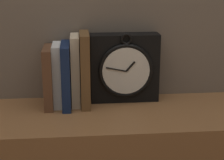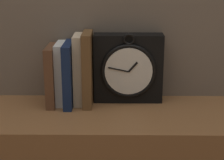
{
  "view_description": "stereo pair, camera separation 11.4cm",
  "coord_description": "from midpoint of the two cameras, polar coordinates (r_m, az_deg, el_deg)",
  "views": [
    {
      "loc": [
        -0.1,
        -1.08,
        1.29
      ],
      "look_at": [
        0.0,
        0.0,
        0.96
      ],
      "focal_mm": 60.0,
      "sensor_mm": 36.0,
      "label": 1
    },
    {
      "loc": [
        0.01,
        -1.09,
        1.29
      ],
      "look_at": [
        0.0,
        0.0,
        0.96
      ],
      "focal_mm": 60.0,
      "sensor_mm": 36.0,
      "label": 2
    }
  ],
  "objects": [
    {
      "name": "clock",
      "position": [
        1.24,
        -0.68,
        1.82
      ],
      "size": [
        0.23,
        0.08,
        0.24
      ],
      "color": "black",
      "rests_on": "bookshelf"
    },
    {
      "name": "book_slot1_white",
      "position": [
        1.23,
        -10.95,
        0.73
      ],
      "size": [
        0.03,
        0.12,
        0.2
      ],
      "color": "white",
      "rests_on": "bookshelf"
    },
    {
      "name": "book_slot0_brown",
      "position": [
        1.23,
        -12.25,
        0.39
      ],
      "size": [
        0.03,
        0.14,
        0.19
      ],
      "color": "brown",
      "rests_on": "bookshelf"
    },
    {
      "name": "book_slot3_cream",
      "position": [
        1.23,
        -8.26,
        1.43
      ],
      "size": [
        0.03,
        0.11,
        0.23
      ],
      "color": "beige",
      "rests_on": "bookshelf"
    },
    {
      "name": "book_slot4_brown",
      "position": [
        1.21,
        -6.83,
        1.55
      ],
      "size": [
        0.03,
        0.13,
        0.24
      ],
      "color": "brown",
      "rests_on": "bookshelf"
    },
    {
      "name": "book_slot2_navy",
      "position": [
        1.21,
        -9.67,
        0.65
      ],
      "size": [
        0.03,
        0.15,
        0.21
      ],
      "color": "#15254B",
      "rests_on": "bookshelf"
    }
  ]
}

